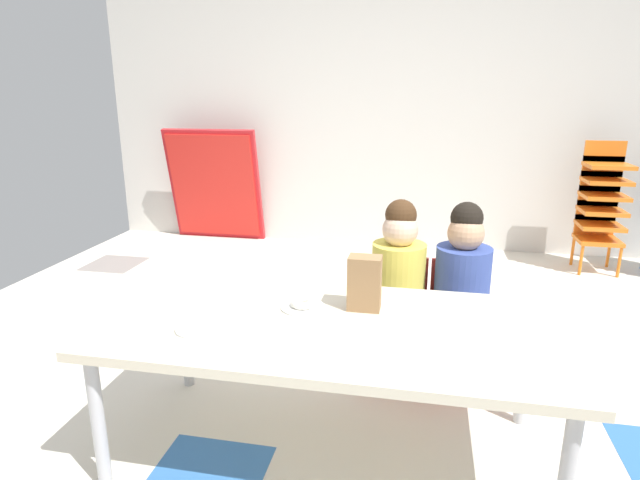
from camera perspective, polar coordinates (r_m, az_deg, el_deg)
name	(u,v)px	position (r m, az deg, el deg)	size (l,w,h in m)	color
ground_plane	(355,372)	(2.85, 3.83, -14.17)	(5.46, 4.90, 0.02)	silver
back_wall	(394,110)	(4.92, 8.06, 13.86)	(5.46, 0.10, 2.51)	beige
craft_table	(331,333)	(2.03, 1.25, -10.08)	(1.73, 0.84, 0.57)	beige
seated_child_near_camera	(398,274)	(2.59, 8.52, -3.67)	(0.32, 0.31, 0.92)	red
seated_child_middle_seat	(462,278)	(2.60, 15.21, -4.03)	(0.32, 0.32, 0.92)	red
kid_chair_orange_stack	(602,200)	(4.75, 28.30, 3.81)	(0.32, 0.30, 1.04)	orange
folded_activity_table	(215,186)	(5.18, -11.40, 5.81)	(0.90, 0.29, 1.09)	red
paper_bag_brown	(365,283)	(2.10, 4.87, -4.68)	(0.13, 0.09, 0.22)	#9E754C
paper_plate_near_edge	(303,307)	(2.13, -1.86, -7.32)	(0.18, 0.18, 0.01)	white
paper_plate_center_table	(200,328)	(2.01, -12.92, -9.31)	(0.18, 0.18, 0.01)	white
donut_powdered_on_plate	(303,303)	(2.13, -1.86, -6.85)	(0.10, 0.10, 0.03)	white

